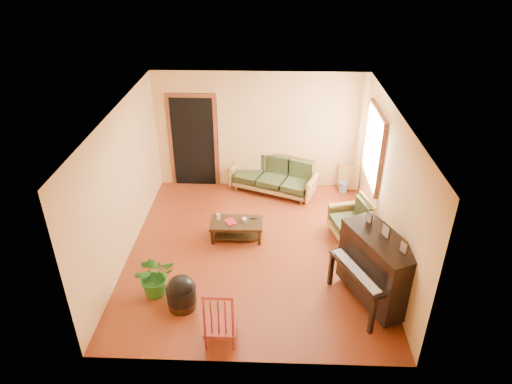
{
  "coord_description": "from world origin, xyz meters",
  "views": [
    {
      "loc": [
        0.27,
        -6.69,
        5.03
      ],
      "look_at": [
        0.01,
        0.2,
        1.1
      ],
      "focal_mm": 32.0,
      "sensor_mm": 36.0,
      "label": 1
    }
  ],
  "objects_px": {
    "coffee_table": "(237,230)",
    "piano": "(377,270)",
    "armchair": "(350,218)",
    "red_chair": "(220,313)",
    "footstool": "(182,296)",
    "ceramic_crock": "(343,187)",
    "potted_plant": "(155,276)",
    "sofa": "(273,176)"
  },
  "relations": [
    {
      "from": "sofa",
      "to": "red_chair",
      "type": "relative_size",
      "value": 1.95
    },
    {
      "from": "coffee_table",
      "to": "ceramic_crock",
      "type": "bearing_deg",
      "value": 39.77
    },
    {
      "from": "coffee_table",
      "to": "armchair",
      "type": "distance_m",
      "value": 2.13
    },
    {
      "from": "coffee_table",
      "to": "sofa",
      "type": "bearing_deg",
      "value": 69.59
    },
    {
      "from": "sofa",
      "to": "footstool",
      "type": "relative_size",
      "value": 4.13
    },
    {
      "from": "coffee_table",
      "to": "armchair",
      "type": "height_order",
      "value": "armchair"
    },
    {
      "from": "piano",
      "to": "footstool",
      "type": "xyz_separation_m",
      "value": [
        -2.96,
        -0.28,
        -0.37
      ]
    },
    {
      "from": "coffee_table",
      "to": "potted_plant",
      "type": "bearing_deg",
      "value": -126.55
    },
    {
      "from": "coffee_table",
      "to": "potted_plant",
      "type": "relative_size",
      "value": 1.38
    },
    {
      "from": "coffee_table",
      "to": "armchair",
      "type": "xyz_separation_m",
      "value": [
        2.11,
        0.14,
        0.21
      ]
    },
    {
      "from": "coffee_table",
      "to": "footstool",
      "type": "distance_m",
      "value": 1.99
    },
    {
      "from": "coffee_table",
      "to": "ceramic_crock",
      "type": "relative_size",
      "value": 4.33
    },
    {
      "from": "ceramic_crock",
      "to": "potted_plant",
      "type": "bearing_deg",
      "value": -134.74
    },
    {
      "from": "armchair",
      "to": "footstool",
      "type": "bearing_deg",
      "value": -159.27
    },
    {
      "from": "ceramic_crock",
      "to": "potted_plant",
      "type": "height_order",
      "value": "potted_plant"
    },
    {
      "from": "armchair",
      "to": "piano",
      "type": "bearing_deg",
      "value": -99.95
    },
    {
      "from": "armchair",
      "to": "piano",
      "type": "distance_m",
      "value": 1.75
    },
    {
      "from": "coffee_table",
      "to": "piano",
      "type": "bearing_deg",
      "value": -35.05
    },
    {
      "from": "coffee_table",
      "to": "piano",
      "type": "height_order",
      "value": "piano"
    },
    {
      "from": "potted_plant",
      "to": "piano",
      "type": "bearing_deg",
      "value": -0.24
    },
    {
      "from": "piano",
      "to": "red_chair",
      "type": "bearing_deg",
      "value": 176.6
    },
    {
      "from": "armchair",
      "to": "coffee_table",
      "type": "bearing_deg",
      "value": 169.16
    },
    {
      "from": "footstool",
      "to": "ceramic_crock",
      "type": "distance_m",
      "value": 4.74
    },
    {
      "from": "piano",
      "to": "ceramic_crock",
      "type": "xyz_separation_m",
      "value": [
        -0.02,
        3.44,
        -0.48
      ]
    },
    {
      "from": "ceramic_crock",
      "to": "potted_plant",
      "type": "distance_m",
      "value": 4.83
    },
    {
      "from": "footstool",
      "to": "potted_plant",
      "type": "relative_size",
      "value": 0.64
    },
    {
      "from": "ceramic_crock",
      "to": "piano",
      "type": "bearing_deg",
      "value": -89.61
    },
    {
      "from": "footstool",
      "to": "red_chair",
      "type": "relative_size",
      "value": 0.47
    },
    {
      "from": "piano",
      "to": "footstool",
      "type": "bearing_deg",
      "value": 160.93
    },
    {
      "from": "coffee_table",
      "to": "red_chair",
      "type": "height_order",
      "value": "red_chair"
    },
    {
      "from": "sofa",
      "to": "potted_plant",
      "type": "height_order",
      "value": "sofa"
    },
    {
      "from": "sofa",
      "to": "ceramic_crock",
      "type": "height_order",
      "value": "sofa"
    },
    {
      "from": "coffee_table",
      "to": "red_chair",
      "type": "bearing_deg",
      "value": -90.83
    },
    {
      "from": "sofa",
      "to": "footstool",
      "type": "bearing_deg",
      "value": -88.31
    },
    {
      "from": "coffee_table",
      "to": "armchair",
      "type": "bearing_deg",
      "value": 3.92
    },
    {
      "from": "red_chair",
      "to": "armchair",
      "type": "bearing_deg",
      "value": 51.31
    },
    {
      "from": "coffee_table",
      "to": "piano",
      "type": "relative_size",
      "value": 0.73
    },
    {
      "from": "footstool",
      "to": "potted_plant",
      "type": "distance_m",
      "value": 0.56
    },
    {
      "from": "red_chair",
      "to": "potted_plant",
      "type": "height_order",
      "value": "red_chair"
    },
    {
      "from": "ceramic_crock",
      "to": "coffee_table",
      "type": "bearing_deg",
      "value": -140.23
    },
    {
      "from": "armchair",
      "to": "piano",
      "type": "xyz_separation_m",
      "value": [
        0.15,
        -1.73,
        0.2
      ]
    },
    {
      "from": "coffee_table",
      "to": "footstool",
      "type": "xyz_separation_m",
      "value": [
        -0.7,
        -1.86,
        0.04
      ]
    }
  ]
}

